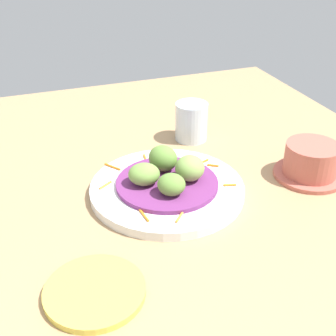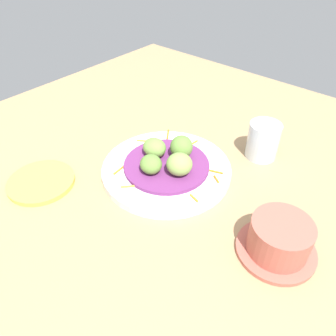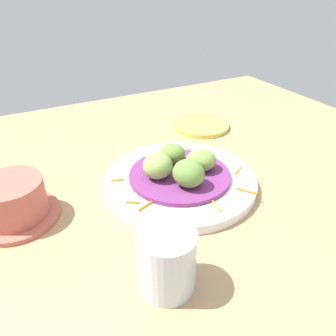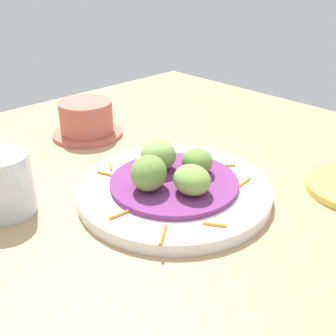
{
  "view_description": "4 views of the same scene",
  "coord_description": "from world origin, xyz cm",
  "px_view_note": "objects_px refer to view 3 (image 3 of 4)",
  "views": [
    {
      "loc": [
        -67.97,
        19.66,
        46.89
      ],
      "look_at": [
        -2.39,
        -4.2,
        6.1
      ],
      "focal_mm": 48.35,
      "sensor_mm": 36.0,
      "label": 1
    },
    {
      "loc": [
        -45.06,
        -38.95,
        47.43
      ],
      "look_at": [
        -5.86,
        -5.33,
        5.33
      ],
      "focal_mm": 34.96,
      "sensor_mm": 36.0,
      "label": 2
    },
    {
      "loc": [
        38.9,
        -28.53,
        35.59
      ],
      "look_at": [
        -5.69,
        -4.93,
        5.09
      ],
      "focal_mm": 35.05,
      "sensor_mm": 36.0,
      "label": 3
    },
    {
      "loc": [
        31.46,
        32.18,
        32.35
      ],
      "look_at": [
        -3.99,
        -4.53,
        6.0
      ],
      "focal_mm": 43.65,
      "sensor_mm": 36.0,
      "label": 4
    }
  ],
  "objects_px": {
    "guac_scoop_right": "(172,154)",
    "side_plate_small": "(201,125)",
    "guac_scoop_back": "(158,166)",
    "guac_scoop_left": "(188,173)",
    "guac_scoop_center": "(201,160)",
    "main_plate": "(179,181)",
    "water_glass": "(167,261)",
    "terracotta_bowl": "(13,202)"
  },
  "relations": [
    {
      "from": "guac_scoop_back",
      "to": "guac_scoop_left",
      "type": "bearing_deg",
      "value": 35.35
    },
    {
      "from": "guac_scoop_right",
      "to": "side_plate_small",
      "type": "bearing_deg",
      "value": 133.24
    },
    {
      "from": "side_plate_small",
      "to": "terracotta_bowl",
      "type": "xyz_separation_m",
      "value": [
        0.16,
        -0.45,
        0.03
      ]
    },
    {
      "from": "guac_scoop_back",
      "to": "terracotta_bowl",
      "type": "xyz_separation_m",
      "value": [
        -0.03,
        -0.23,
        -0.02
      ]
    },
    {
      "from": "guac_scoop_center",
      "to": "side_plate_small",
      "type": "relative_size",
      "value": 0.41
    },
    {
      "from": "guac_scoop_center",
      "to": "terracotta_bowl",
      "type": "relative_size",
      "value": 0.42
    },
    {
      "from": "terracotta_bowl",
      "to": "water_glass",
      "type": "distance_m",
      "value": 0.27
    },
    {
      "from": "guac_scoop_left",
      "to": "side_plate_small",
      "type": "bearing_deg",
      "value": 142.72
    },
    {
      "from": "guac_scoop_left",
      "to": "guac_scoop_right",
      "type": "distance_m",
      "value": 0.08
    },
    {
      "from": "water_glass",
      "to": "guac_scoop_left",
      "type": "bearing_deg",
      "value": 141.46
    },
    {
      "from": "guac_scoop_center",
      "to": "terracotta_bowl",
      "type": "bearing_deg",
      "value": -98.08
    },
    {
      "from": "terracotta_bowl",
      "to": "water_glass",
      "type": "xyz_separation_m",
      "value": [
        0.22,
        0.15,
        0.01
      ]
    },
    {
      "from": "guac_scoop_right",
      "to": "guac_scoop_back",
      "type": "distance_m",
      "value": 0.06
    },
    {
      "from": "guac_scoop_center",
      "to": "main_plate",
      "type": "bearing_deg",
      "value": -99.65
    },
    {
      "from": "main_plate",
      "to": "guac_scoop_right",
      "type": "height_order",
      "value": "guac_scoop_right"
    },
    {
      "from": "guac_scoop_center",
      "to": "water_glass",
      "type": "relative_size",
      "value": 0.67
    },
    {
      "from": "side_plate_small",
      "to": "guac_scoop_center",
      "type": "bearing_deg",
      "value": -33.24
    },
    {
      "from": "guac_scoop_left",
      "to": "main_plate",
      "type": "bearing_deg",
      "value": 170.35
    },
    {
      "from": "guac_scoop_left",
      "to": "side_plate_small",
      "type": "height_order",
      "value": "guac_scoop_left"
    },
    {
      "from": "guac_scoop_left",
      "to": "guac_scoop_center",
      "type": "distance_m",
      "value": 0.06
    },
    {
      "from": "main_plate",
      "to": "guac_scoop_center",
      "type": "relative_size",
      "value": 4.98
    },
    {
      "from": "guac_scoop_center",
      "to": "side_plate_small",
      "type": "bearing_deg",
      "value": 146.76
    },
    {
      "from": "guac_scoop_left",
      "to": "guac_scoop_center",
      "type": "height_order",
      "value": "guac_scoop_left"
    },
    {
      "from": "main_plate",
      "to": "terracotta_bowl",
      "type": "bearing_deg",
      "value": -97.85
    },
    {
      "from": "main_plate",
      "to": "water_glass",
      "type": "bearing_deg",
      "value": -33.51
    },
    {
      "from": "guac_scoop_back",
      "to": "water_glass",
      "type": "xyz_separation_m",
      "value": [
        0.19,
        -0.08,
        -0.01
      ]
    },
    {
      "from": "guac_scoop_back",
      "to": "water_glass",
      "type": "height_order",
      "value": "water_glass"
    },
    {
      "from": "guac_scoop_left",
      "to": "guac_scoop_back",
      "type": "xyz_separation_m",
      "value": [
        -0.05,
        -0.03,
        -0.0
      ]
    },
    {
      "from": "guac_scoop_center",
      "to": "guac_scoop_back",
      "type": "xyz_separation_m",
      "value": [
        -0.01,
        -0.08,
        0.0
      ]
    },
    {
      "from": "main_plate",
      "to": "terracotta_bowl",
      "type": "height_order",
      "value": "terracotta_bowl"
    },
    {
      "from": "main_plate",
      "to": "guac_scoop_back",
      "type": "bearing_deg",
      "value": -99.65
    },
    {
      "from": "guac_scoop_back",
      "to": "terracotta_bowl",
      "type": "height_order",
      "value": "guac_scoop_back"
    },
    {
      "from": "guac_scoop_right",
      "to": "water_glass",
      "type": "distance_m",
      "value": 0.26
    },
    {
      "from": "guac_scoop_back",
      "to": "water_glass",
      "type": "distance_m",
      "value": 0.21
    },
    {
      "from": "main_plate",
      "to": "guac_scoop_back",
      "type": "xyz_separation_m",
      "value": [
        -0.01,
        -0.04,
        0.04
      ]
    },
    {
      "from": "water_glass",
      "to": "side_plate_small",
      "type": "bearing_deg",
      "value": 142.23
    },
    {
      "from": "guac_scoop_left",
      "to": "side_plate_small",
      "type": "relative_size",
      "value": 0.4
    },
    {
      "from": "guac_scoop_back",
      "to": "guac_scoop_right",
      "type": "bearing_deg",
      "value": 125.35
    },
    {
      "from": "guac_scoop_back",
      "to": "side_plate_small",
      "type": "height_order",
      "value": "guac_scoop_back"
    },
    {
      "from": "guac_scoop_back",
      "to": "terracotta_bowl",
      "type": "relative_size",
      "value": 0.4
    },
    {
      "from": "guac_scoop_center",
      "to": "terracotta_bowl",
      "type": "distance_m",
      "value": 0.32
    },
    {
      "from": "guac_scoop_back",
      "to": "guac_scoop_center",
      "type": "bearing_deg",
      "value": 80.35
    }
  ]
}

